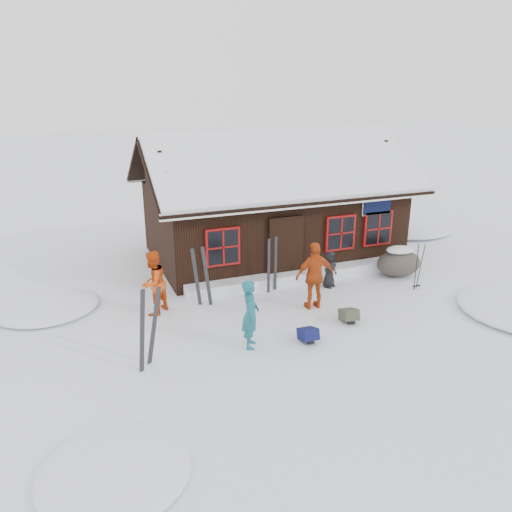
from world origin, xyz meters
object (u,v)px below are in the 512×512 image
(boulder, at_px, (399,262))
(ski_poles, at_px, (418,267))
(backpack_blue, at_px, (308,336))
(skier_teal, at_px, (250,314))
(skier_orange_left, at_px, (153,283))
(skier_crouched, at_px, (330,269))
(skier_orange_right, at_px, (315,276))
(backpack_olive, at_px, (349,317))
(ski_pair_left, at_px, (148,329))

(boulder, relative_size, ski_poles, 1.03)
(backpack_blue, bearing_deg, skier_teal, 169.34)
(skier_orange_left, relative_size, skier_crouched, 1.55)
(skier_orange_right, distance_m, boulder, 3.89)
(boulder, bearing_deg, backpack_blue, -148.78)
(backpack_olive, bearing_deg, ski_poles, 29.92)
(boulder, distance_m, ski_pair_left, 8.73)
(skier_teal, bearing_deg, backpack_olive, -62.68)
(backpack_olive, bearing_deg, ski_pair_left, -168.96)
(boulder, bearing_deg, ski_poles, -98.40)
(skier_orange_right, distance_m, ski_pair_left, 4.87)
(skier_teal, xyz_separation_m, boulder, (6.04, 2.54, -0.39))
(skier_teal, height_order, ski_poles, skier_teal)
(skier_orange_left, xyz_separation_m, skier_crouched, (5.23, -0.10, -0.31))
(backpack_blue, bearing_deg, skier_orange_left, 138.68)
(skier_orange_right, bearing_deg, ski_poles, -174.22)
(boulder, xyz_separation_m, ski_pair_left, (-8.35, -2.50, 0.43))
(skier_orange_right, bearing_deg, boulder, -157.48)
(skier_crouched, bearing_deg, backpack_olive, -134.24)
(skier_crouched, bearing_deg, ski_pair_left, 176.14)
(skier_orange_right, relative_size, backpack_blue, 3.76)
(skier_teal, height_order, skier_crouched, skier_teal)
(skier_teal, distance_m, backpack_blue, 1.54)
(backpack_blue, bearing_deg, backpack_olive, 22.59)
(boulder, bearing_deg, skier_orange_left, 179.54)
(skier_crouched, bearing_deg, backpack_blue, -154.41)
(skier_orange_left, distance_m, skier_crouched, 5.24)
(skier_orange_left, xyz_separation_m, backpack_olive, (4.52, -2.37, -0.73))
(ski_poles, bearing_deg, boulder, 81.60)
(ski_poles, xyz_separation_m, backpack_blue, (-4.53, -1.73, -0.54))
(ski_poles, relative_size, backpack_blue, 2.87)
(backpack_blue, bearing_deg, ski_pair_left, 176.79)
(skier_orange_right, bearing_deg, skier_crouched, -129.88)
(skier_teal, xyz_separation_m, ski_pair_left, (-2.32, 0.04, 0.04))
(skier_teal, distance_m, skier_orange_left, 3.13)
(skier_crouched, bearing_deg, boulder, -25.93)
(skier_crouched, xyz_separation_m, backpack_blue, (-2.16, -2.81, -0.42))
(skier_orange_left, xyz_separation_m, skier_orange_right, (4.10, -1.26, 0.07))
(skier_teal, distance_m, ski_poles, 6.05)
(ski_pair_left, xyz_separation_m, backpack_blue, (3.66, -0.34, -0.73))
(skier_teal, xyz_separation_m, skier_orange_right, (2.37, 1.34, 0.11))
(boulder, relative_size, backpack_blue, 2.96)
(skier_crouched, relative_size, boulder, 0.76)
(backpack_blue, xyz_separation_m, backpack_olive, (1.45, 0.54, 0.01))
(backpack_blue, bearing_deg, boulder, 33.35)
(skier_orange_left, distance_m, boulder, 7.78)
(boulder, bearing_deg, skier_crouched, -179.10)
(skier_orange_left, distance_m, backpack_olive, 5.15)
(ski_pair_left, height_order, ski_poles, ski_pair_left)
(backpack_olive, bearing_deg, skier_orange_right, 119.56)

